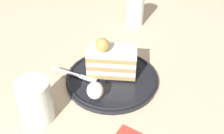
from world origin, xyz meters
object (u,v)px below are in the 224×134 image
at_px(fork, 75,75).
at_px(drink_glass_near, 36,102).
at_px(drink_glass_far, 135,10).
at_px(whipped_cream_dollop, 95,90).
at_px(cake_slice, 111,61).
at_px(dessert_plate, 112,78).

bearing_deg(fork, drink_glass_near, -86.53).
bearing_deg(drink_glass_far, whipped_cream_dollop, -74.69).
relative_size(cake_slice, drink_glass_near, 1.42).
height_order(drink_glass_near, drink_glass_far, drink_glass_far).
xyz_separation_m(cake_slice, drink_glass_far, (-0.08, 0.27, -0.00)).
xyz_separation_m(whipped_cream_dollop, drink_glass_far, (-0.10, 0.37, 0.01)).
bearing_deg(whipped_cream_dollop, cake_slice, 102.04).
height_order(whipped_cream_dollop, drink_glass_far, drink_glass_far).
xyz_separation_m(whipped_cream_dollop, fork, (-0.09, 0.04, -0.02)).
height_order(dessert_plate, drink_glass_near, drink_glass_near).
height_order(whipped_cream_dollop, drink_glass_near, drink_glass_near).
distance_m(fork, drink_glass_near, 0.15).
bearing_deg(whipped_cream_dollop, dessert_plate, 95.72).
bearing_deg(cake_slice, fork, -138.04).
relative_size(cake_slice, drink_glass_far, 1.23).
distance_m(whipped_cream_dollop, drink_glass_far, 0.39).
height_order(cake_slice, drink_glass_far, same).
distance_m(whipped_cream_dollop, drink_glass_near, 0.13).
height_order(cake_slice, fork, cake_slice).
distance_m(drink_glass_near, drink_glass_far, 0.48).
bearing_deg(drink_glass_near, drink_glass_far, 92.53).
xyz_separation_m(cake_slice, fork, (-0.07, -0.06, -0.03)).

